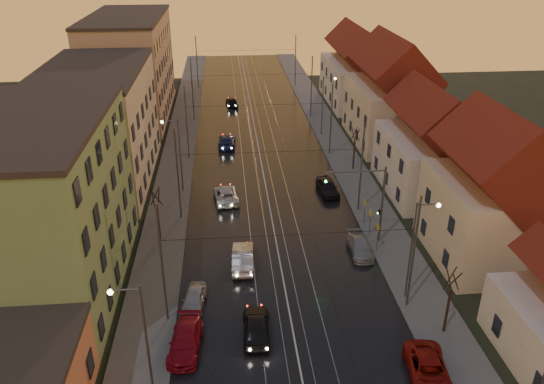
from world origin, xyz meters
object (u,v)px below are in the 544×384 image
object	(u,v)px
driving_car_4	(232,102)
driving_car_2	(226,195)
street_lamp_1	(416,241)
driving_car_1	(243,257)
driving_car_0	(256,326)
parked_left_3	(194,299)
street_lamp_3	(325,100)
parked_right_1	(360,247)
parked_right_2	(328,187)
parked_left_2	(185,341)
driving_car_3	(227,141)
traffic_light_mast	(371,196)
street_lamp_2	(177,148)
parked_right_0	(429,371)
street_lamp_0	(140,333)

from	to	relation	value
driving_car_4	driving_car_2	bearing A→B (deg)	81.90
street_lamp_1	driving_car_1	xyz separation A→B (m)	(-12.17, 5.36, -4.09)
driving_car_0	driving_car_1	bearing A→B (deg)	-84.00
street_lamp_1	parked_left_3	bearing A→B (deg)	178.30
street_lamp_3	driving_car_0	bearing A→B (deg)	-106.56
parked_right_1	parked_right_2	world-z (taller)	parked_right_2
driving_car_0	parked_left_2	xyz separation A→B (m)	(-4.68, -0.99, -0.07)
driving_car_4	parked_left_3	world-z (taller)	driving_car_4
driving_car_3	parked_right_1	world-z (taller)	driving_car_3
street_lamp_3	traffic_light_mast	world-z (taller)	street_lamp_3
street_lamp_2	driving_car_4	size ratio (longest dim) A/B	1.90
driving_car_0	parked_left_2	distance (m)	4.78
traffic_light_mast	parked_right_0	size ratio (longest dim) A/B	1.41
street_lamp_0	driving_car_0	size ratio (longest dim) A/B	1.79
driving_car_0	driving_car_2	bearing A→B (deg)	-82.77
street_lamp_1	driving_car_2	size ratio (longest dim) A/B	1.65
parked_right_2	driving_car_2	bearing A→B (deg)	179.42
traffic_light_mast	parked_left_3	size ratio (longest dim) A/B	1.96
parked_left_2	parked_right_1	size ratio (longest dim) A/B	1.10
driving_car_0	driving_car_3	world-z (taller)	driving_car_0
driving_car_0	driving_car_3	size ratio (longest dim) A/B	0.88
street_lamp_0	street_lamp_1	bearing A→B (deg)	23.72
traffic_light_mast	street_lamp_1	bearing A→B (deg)	-82.09
parked_left_2	parked_right_2	bearing A→B (deg)	64.00
driving_car_4	driving_car_3	bearing A→B (deg)	80.89
street_lamp_2	parked_right_0	bearing A→B (deg)	-59.24
street_lamp_3	parked_right_2	world-z (taller)	street_lamp_3
street_lamp_1	street_lamp_2	size ratio (longest dim) A/B	1.00
driving_car_0	parked_right_2	distance (m)	22.81
driving_car_0	parked_right_0	size ratio (longest dim) A/B	0.87
traffic_light_mast	parked_left_2	size ratio (longest dim) A/B	1.52
street_lamp_3	driving_car_3	bearing A→B (deg)	-166.77
driving_car_2	driving_car_0	bearing A→B (deg)	88.49
street_lamp_3	driving_car_1	bearing A→B (deg)	-111.67
parked_left_3	driving_car_2	bearing A→B (deg)	89.30
parked_left_2	parked_right_0	xyz separation A→B (m)	(14.78, -4.04, 0.02)
parked_left_2	driving_car_2	bearing A→B (deg)	87.78
driving_car_4	parked_right_0	xyz separation A→B (m)	(10.54, -58.75, -0.01)
driving_car_0	parked_right_0	distance (m)	11.28
parked_left_2	parked_right_2	distance (m)	25.82
street_lamp_2	driving_car_1	xyz separation A→B (m)	(6.04, -14.64, -4.09)
parked_right_0	street_lamp_1	bearing A→B (deg)	86.87
street_lamp_3	driving_car_2	xyz separation A→B (m)	(-13.41, -18.69, -4.21)
parked_right_1	street_lamp_3	bearing A→B (deg)	86.84
driving_car_4	parked_left_3	size ratio (longest dim) A/B	1.14
driving_car_4	parked_right_2	size ratio (longest dim) A/B	0.94
street_lamp_1	parked_left_2	distance (m)	17.29
street_lamp_0	driving_car_2	bearing A→B (deg)	79.27
street_lamp_2	driving_car_0	xyz separation A→B (m)	(6.60, -23.05, -4.13)
driving_car_4	parked_right_0	world-z (taller)	driving_car_4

